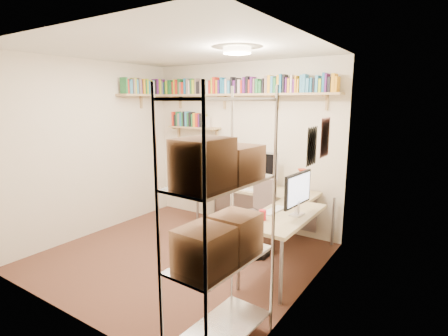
% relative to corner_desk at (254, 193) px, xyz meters
% --- Properties ---
extents(ground, '(3.20, 3.20, 0.00)m').
position_rel_corner_desk_xyz_m(ground, '(-0.52, -0.95, -0.70)').
color(ground, '#442B1D').
rests_on(ground, ground).
extents(room_shell, '(3.24, 3.04, 2.52)m').
position_rel_corner_desk_xyz_m(room_shell, '(-0.52, -0.95, 0.85)').
color(room_shell, beige).
rests_on(room_shell, ground).
extents(wall_shelves, '(3.12, 1.09, 0.80)m').
position_rel_corner_desk_xyz_m(wall_shelves, '(-0.94, 0.34, 1.33)').
color(wall_shelves, tan).
rests_on(wall_shelves, ground).
extents(corner_desk, '(2.10, 1.79, 1.22)m').
position_rel_corner_desk_xyz_m(corner_desk, '(0.00, 0.00, 0.00)').
color(corner_desk, tan).
rests_on(corner_desk, ground).
extents(office_chair, '(0.58, 0.58, 0.98)m').
position_rel_corner_desk_xyz_m(office_chair, '(0.20, -0.32, -0.28)').
color(office_chair, black).
rests_on(office_chair, ground).
extents(wire_rack, '(0.48, 0.91, 2.05)m').
position_rel_corner_desk_xyz_m(wire_rack, '(0.84, -2.07, 0.48)').
color(wire_rack, silver).
rests_on(wire_rack, ground).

